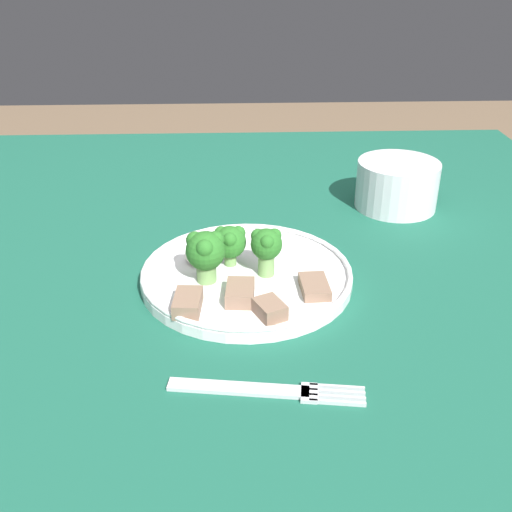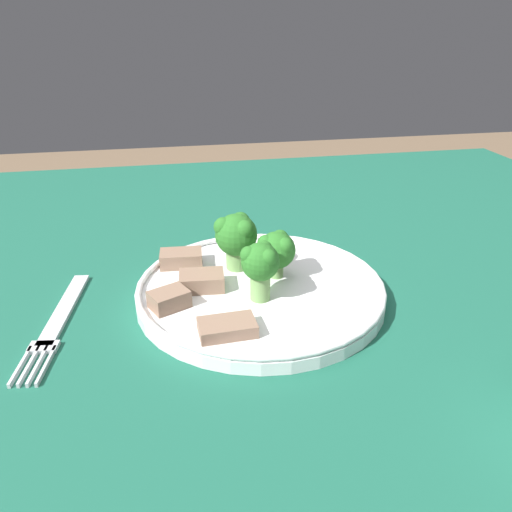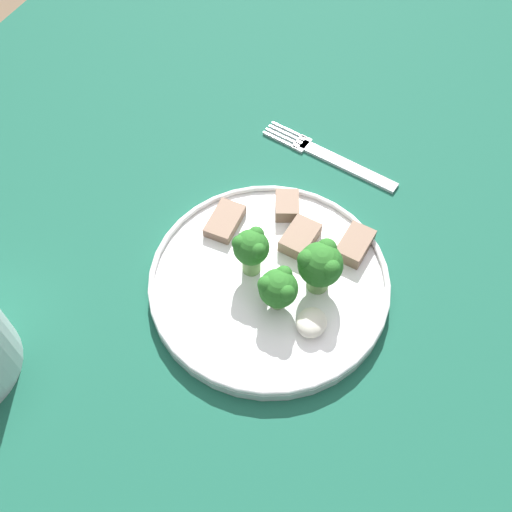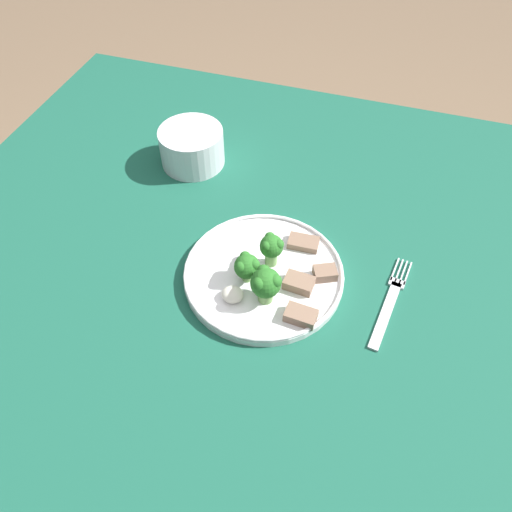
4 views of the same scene
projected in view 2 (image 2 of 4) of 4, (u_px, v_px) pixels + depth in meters
table at (208, 383)px, 0.53m from camera, size 1.30×1.06×0.78m
dinner_plate at (260, 289)px, 0.50m from camera, size 0.24×0.24×0.02m
fork at (58, 321)px, 0.46m from camera, size 0.04×0.18×0.00m
broccoli_floret_near_rim_left at (236, 235)px, 0.52m from camera, size 0.05×0.04×0.06m
broccoli_floret_center_left at (277, 249)px, 0.50m from camera, size 0.04×0.04×0.05m
broccoli_floret_back_left at (260, 264)px, 0.46m from camera, size 0.04×0.04×0.06m
meat_slice_front_slice at (169, 299)px, 0.46m from camera, size 0.04×0.04×0.02m
meat_slice_middle_slice at (227, 327)px, 0.42m from camera, size 0.05×0.03×0.01m
meat_slice_rear_slice at (201, 281)px, 0.49m from camera, size 0.05×0.03×0.02m
meat_slice_edge_slice at (181, 258)px, 0.53m from camera, size 0.05×0.03×0.02m
sauce_dollop at (276, 252)px, 0.55m from camera, size 0.03×0.03×0.02m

